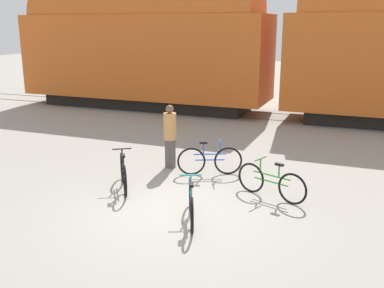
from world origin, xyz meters
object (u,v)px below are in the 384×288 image
bicycle_teal (191,203)px  person_in_tan (170,136)px  bicycle_black (123,173)px  bicycle_blue (210,160)px  freight_train (279,45)px  bicycle_green (271,182)px

bicycle_teal → person_in_tan: person_in_tan is taller
bicycle_black → person_in_tan: person_in_tan is taller
bicycle_blue → person_in_tan: person_in_tan is taller
bicycle_black → bicycle_blue: (1.57, 1.75, -0.00)m
freight_train → person_in_tan: bearing=-99.1°
freight_train → person_in_tan: size_ratio=13.79×
bicycle_blue → person_in_tan: 1.34m
bicycle_green → bicycle_blue: (-1.83, 1.03, 0.01)m
freight_train → bicycle_teal: (0.54, -11.05, -2.62)m
bicycle_blue → person_in_tan: bearing=170.5°
bicycle_green → bicycle_black: 3.48m
freight_train → bicycle_black: freight_train is taller
bicycle_black → person_in_tan: 2.04m
freight_train → person_in_tan: freight_train is taller
bicycle_black → person_in_tan: bearing=80.0°
person_in_tan → bicycle_black: bearing=-86.4°
bicycle_green → bicycle_black: size_ratio=1.13×
freight_train → bicycle_teal: size_ratio=14.31×
bicycle_black → bicycle_blue: size_ratio=0.96×
bicycle_teal → person_in_tan: bearing=121.1°
freight_train → bicycle_teal: 11.37m
bicycle_teal → bicycle_blue: bicycle_blue is taller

